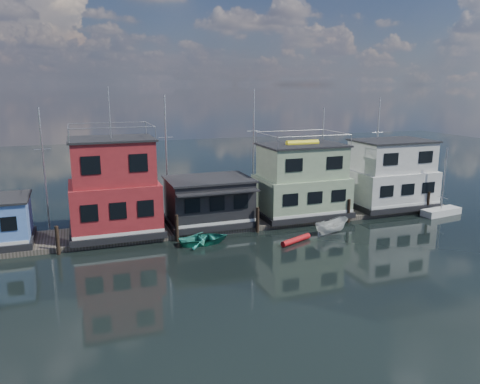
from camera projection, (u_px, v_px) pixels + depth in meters
name	position (u px, v px, depth m)	size (l,w,h in m)	color
ground	(267.00, 277.00, 30.77)	(160.00, 160.00, 0.00)	black
dock	(215.00, 225.00, 41.75)	(48.00, 5.00, 0.40)	#595147
houseboat_red	(114.00, 189.00, 38.10)	(7.40, 5.90, 11.86)	black
houseboat_dark	(209.00, 201.00, 41.07)	(7.40, 6.10, 4.06)	black
houseboat_green	(301.00, 181.00, 43.77)	(8.40, 5.90, 7.03)	black
houseboat_white	(391.00, 175.00, 47.03)	(8.40, 5.90, 6.66)	black
pilings	(220.00, 224.00, 38.87)	(42.28, 0.28, 2.20)	#2D2116
background_masts	(242.00, 153.00, 47.61)	(36.40, 0.16, 12.00)	silver
dinghy_teal	(204.00, 239.00, 37.25)	(2.86, 4.00, 0.83)	#238371
day_sailer	(441.00, 211.00, 45.49)	(4.32, 1.94, 6.58)	silver
motorboat	(331.00, 227.00, 39.59)	(1.28, 3.39, 1.31)	silver
red_kayak	(296.00, 240.00, 37.50)	(0.46, 0.46, 3.17)	#B11216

